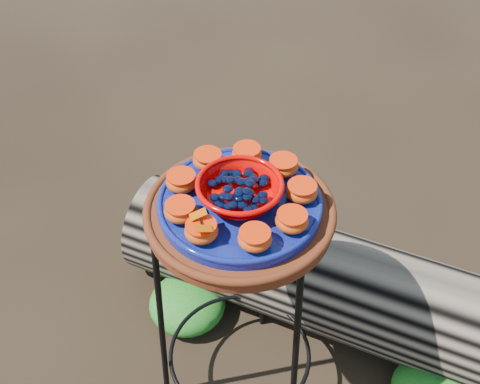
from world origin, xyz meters
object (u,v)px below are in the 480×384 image
(terracotta_saucer, at_px, (240,213))
(red_bowl, at_px, (240,192))
(driftwood_log, at_px, (396,305))
(cobalt_plate, at_px, (240,204))
(plant_stand, at_px, (240,311))

(terracotta_saucer, bearing_deg, red_bowl, 0.00)
(driftwood_log, bearing_deg, cobalt_plate, -142.36)
(terracotta_saucer, xyz_separation_m, cobalt_plate, (0.00, 0.00, 0.03))
(cobalt_plate, xyz_separation_m, driftwood_log, (0.40, 0.31, -0.58))
(driftwood_log, bearing_deg, red_bowl, -142.36)
(plant_stand, relative_size, cobalt_plate, 1.95)
(plant_stand, xyz_separation_m, terracotta_saucer, (0.00, 0.00, 0.37))
(plant_stand, distance_m, driftwood_log, 0.54)
(plant_stand, relative_size, terracotta_saucer, 1.67)
(plant_stand, distance_m, red_bowl, 0.43)
(cobalt_plate, bearing_deg, red_bowl, 0.00)
(plant_stand, bearing_deg, terracotta_saucer, 0.00)
(plant_stand, bearing_deg, driftwood_log, 37.64)
(terracotta_saucer, distance_m, driftwood_log, 0.75)
(terracotta_saucer, distance_m, cobalt_plate, 0.03)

